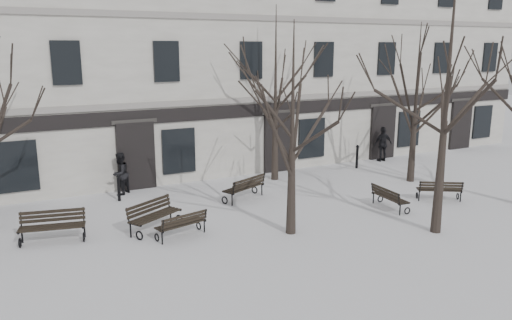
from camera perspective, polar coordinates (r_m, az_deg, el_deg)
ground at (r=16.49m, az=5.61°, el=-8.60°), size 100.00×100.00×0.00m
building at (r=27.18m, az=-9.24°, el=11.61°), size 40.40×10.20×11.40m
tree_1 at (r=15.68m, az=4.23°, el=6.40°), size 4.77×4.77×6.82m
tree_2 at (r=16.74m, az=21.24°, el=10.36°), size 6.20×6.20×8.85m
tree_5 at (r=22.42m, az=2.26°, el=9.90°), size 5.45×5.45×7.79m
tree_6 at (r=23.24m, az=17.93°, el=8.25°), size 4.93×4.93×7.05m
bench_0 at (r=17.08m, az=-11.60°, el=-6.12°), size 2.03×1.57×0.99m
bench_1 at (r=16.29m, az=-8.48°, el=-7.23°), size 1.76×0.99×0.84m
bench_2 at (r=21.16m, az=20.23°, el=-3.18°), size 1.74×1.39×0.85m
bench_3 at (r=17.01m, az=-22.24°, el=-6.92°), size 2.05×1.10×0.99m
bench_4 at (r=19.96m, az=-1.26°, el=-3.10°), size 2.03×1.42×0.98m
bench_5 at (r=19.55m, az=14.95°, el=-4.11°), size 0.72×1.72×0.85m
bollard_a at (r=20.54m, az=-15.43°, el=-2.97°), size 0.14×0.14×1.09m
bollard_b at (r=25.65m, az=11.48°, el=0.48°), size 0.15×0.15×1.20m
pedestrian_b at (r=21.58m, az=-15.13°, el=-3.80°), size 1.09×1.08×1.78m
pedestrian_c at (r=27.69m, az=14.20°, el=-0.12°), size 1.13×0.54×1.87m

